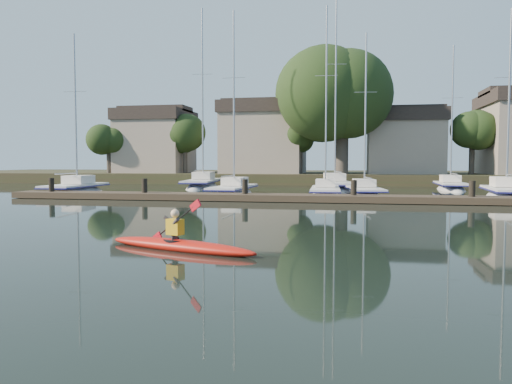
% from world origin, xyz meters
% --- Properties ---
extents(ground, '(160.00, 160.00, 0.00)m').
position_xyz_m(ground, '(0.00, 0.00, 0.00)').
color(ground, black).
rests_on(ground, ground).
extents(kayak, '(4.36, 2.00, 1.41)m').
position_xyz_m(kayak, '(-1.35, -1.66, 0.17)').
color(kayak, '#B1190D').
rests_on(kayak, ground).
extents(dock, '(34.00, 2.00, 1.80)m').
position_xyz_m(dock, '(0.00, 14.00, 0.20)').
color(dock, '#403524').
rests_on(dock, ground).
extents(sailboat_0, '(2.56, 7.82, 12.24)m').
position_xyz_m(sailboat_0, '(-15.83, 18.10, -0.20)').
color(sailboat_0, silver).
rests_on(sailboat_0, ground).
extents(sailboat_1, '(2.17, 8.16, 13.29)m').
position_xyz_m(sailboat_1, '(-4.79, 18.67, -0.18)').
color(sailboat_1, silver).
rests_on(sailboat_1, ground).
extents(sailboat_2, '(2.20, 8.00, 13.13)m').
position_xyz_m(sailboat_2, '(1.25, 18.67, -0.16)').
color(sailboat_2, silver).
rests_on(sailboat_2, ground).
extents(sailboat_3, '(2.72, 7.28, 11.46)m').
position_xyz_m(sailboat_3, '(3.73, 19.13, -0.17)').
color(sailboat_3, silver).
rests_on(sailboat_3, ground).
extents(sailboat_4, '(2.87, 7.58, 12.60)m').
position_xyz_m(sailboat_4, '(12.03, 18.68, -0.20)').
color(sailboat_4, silver).
rests_on(sailboat_4, ground).
extents(sailboat_5, '(3.43, 10.08, 16.36)m').
position_xyz_m(sailboat_5, '(-9.45, 27.09, -0.20)').
color(sailboat_5, silver).
rests_on(sailboat_5, ground).
extents(sailboat_6, '(3.69, 10.79, 16.83)m').
position_xyz_m(sailboat_6, '(1.64, 26.47, -0.20)').
color(sailboat_6, silver).
rests_on(sailboat_6, ground).
extents(sailboat_7, '(2.29, 7.71, 12.31)m').
position_xyz_m(sailboat_7, '(10.46, 27.23, -0.18)').
color(sailboat_7, silver).
rests_on(sailboat_7, ground).
extents(shore, '(90.00, 25.25, 12.75)m').
position_xyz_m(shore, '(1.61, 40.29, 3.23)').
color(shore, '#293319').
rests_on(shore, ground).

